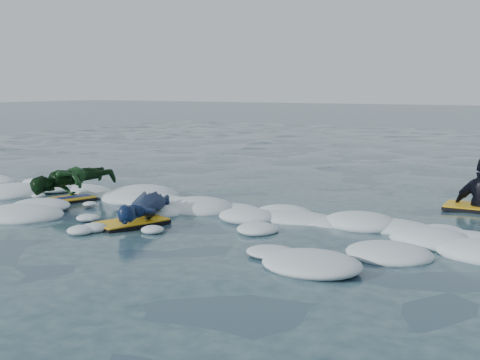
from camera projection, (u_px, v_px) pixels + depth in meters
name	position (u px, v px, depth m)	size (l,w,h in m)	color
ground	(142.00, 228.00, 7.84)	(120.00, 120.00, 0.00)	#1D3746
foam_band	(188.00, 214.00, 8.71)	(12.00, 3.10, 0.30)	silver
prone_woman_unit	(142.00, 209.00, 8.10)	(0.99, 1.54, 0.36)	black
prone_child_unit	(73.00, 184.00, 9.69)	(1.02, 1.50, 0.54)	black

